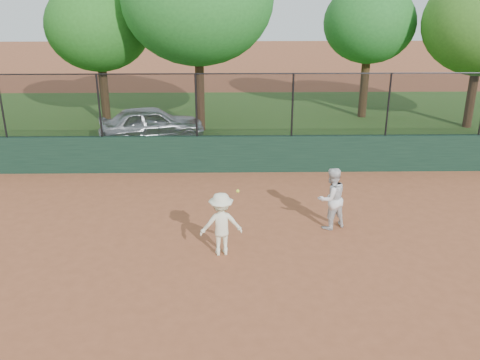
{
  "coord_description": "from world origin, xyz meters",
  "views": [
    {
      "loc": [
        0.59,
        -10.29,
        6.13
      ],
      "look_at": [
        0.8,
        2.2,
        1.2
      ],
      "focal_mm": 40.0,
      "sensor_mm": 36.0,
      "label": 1
    }
  ],
  "objects_px": {
    "tree_1": "(98,26)",
    "player_main": "(221,224)",
    "tree_3": "(369,24)",
    "player_second": "(331,198)",
    "parked_car": "(152,124)"
  },
  "relations": [
    {
      "from": "player_second",
      "to": "player_main",
      "type": "bearing_deg",
      "value": -0.52
    },
    {
      "from": "parked_car",
      "to": "player_second",
      "type": "height_order",
      "value": "player_second"
    },
    {
      "from": "parked_car",
      "to": "tree_3",
      "type": "xyz_separation_m",
      "value": [
        8.85,
        3.48,
        3.34
      ]
    },
    {
      "from": "tree_3",
      "to": "tree_1",
      "type": "bearing_deg",
      "value": -175.87
    },
    {
      "from": "player_second",
      "to": "tree_3",
      "type": "height_order",
      "value": "tree_3"
    },
    {
      "from": "tree_1",
      "to": "tree_3",
      "type": "relative_size",
      "value": 1.03
    },
    {
      "from": "tree_1",
      "to": "tree_3",
      "type": "height_order",
      "value": "tree_1"
    },
    {
      "from": "player_main",
      "to": "tree_3",
      "type": "distance_m",
      "value": 14.06
    },
    {
      "from": "player_main",
      "to": "tree_3",
      "type": "xyz_separation_m",
      "value": [
        6.07,
        12.26,
        3.26
      ]
    },
    {
      "from": "player_second",
      "to": "player_main",
      "type": "xyz_separation_m",
      "value": [
        -2.73,
        -1.3,
        -0.05
      ]
    },
    {
      "from": "player_second",
      "to": "tree_1",
      "type": "bearing_deg",
      "value": -78.29
    },
    {
      "from": "parked_car",
      "to": "tree_1",
      "type": "bearing_deg",
      "value": 25.49
    },
    {
      "from": "player_second",
      "to": "tree_3",
      "type": "bearing_deg",
      "value": -132.89
    },
    {
      "from": "player_second",
      "to": "tree_1",
      "type": "height_order",
      "value": "tree_1"
    },
    {
      "from": "tree_1",
      "to": "player_main",
      "type": "bearing_deg",
      "value": -65.99
    }
  ]
}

